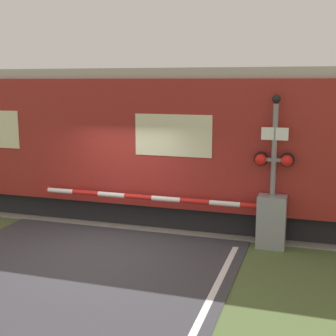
% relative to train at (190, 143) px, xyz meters
% --- Properties ---
extents(ground_plane, '(80.00, 80.00, 0.00)m').
position_rel_train_xyz_m(ground_plane, '(-1.10, -3.04, -1.95)').
color(ground_plane, '#4C6033').
extents(track_bed, '(36.00, 3.20, 0.13)m').
position_rel_train_xyz_m(track_bed, '(-1.10, 0.00, -1.93)').
color(track_bed, gray).
rests_on(track_bed, ground_plane).
extents(train, '(18.04, 3.00, 3.81)m').
position_rel_train_xyz_m(train, '(0.00, 0.00, 0.00)').
color(train, black).
rests_on(train, ground_plane).
extents(crossing_barrier, '(5.79, 0.44, 1.13)m').
position_rel_train_xyz_m(crossing_barrier, '(1.79, -1.76, -1.32)').
color(crossing_barrier, gray).
rests_on(crossing_barrier, ground_plane).
extents(signal_post, '(0.84, 0.26, 3.25)m').
position_rel_train_xyz_m(signal_post, '(2.27, -1.71, -0.10)').
color(signal_post, gray).
rests_on(signal_post, ground_plane).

